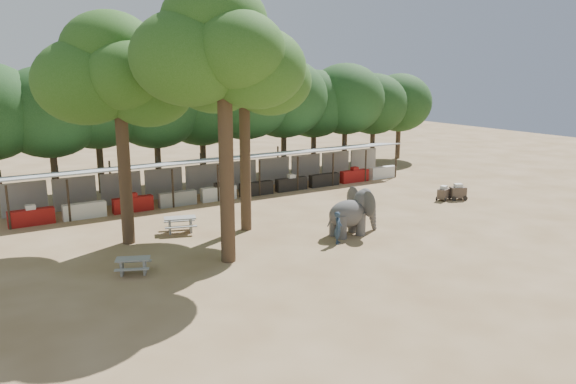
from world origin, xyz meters
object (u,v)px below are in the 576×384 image
yard_tree_left (114,73)px  picnic_table_far (180,222)px  cart_front (458,192)px  picnic_table_near (133,264)px  cart_back (443,193)px  yard_tree_center (219,49)px  elephant (353,212)px  handler (338,228)px  yard_tree_back (239,66)px

yard_tree_left → picnic_table_far: 8.22m
yard_tree_left → picnic_table_far: bearing=3.3°
yard_tree_left → cart_front: (21.07, -2.39, -7.68)m
picnic_table_near → cart_back: size_ratio=1.55×
yard_tree_center → elephant: yard_tree_center is taller
yard_tree_center → picnic_table_near: (-3.96, 0.45, -8.75)m
handler → picnic_table_far: 8.32m
yard_tree_back → elephant: (4.44, -3.86, -7.37)m
elephant → handler: bearing=-151.6°
yard_tree_left → elephant: 13.49m
yard_tree_left → handler: yard_tree_left is taller
elephant → picnic_table_near: size_ratio=1.71×
yard_tree_back → cart_front: size_ratio=8.90×
yard_tree_center → yard_tree_back: size_ratio=1.06×
elephant → picnic_table_far: (-7.48, 5.03, -0.64)m
yard_tree_left → cart_front: bearing=-6.5°
handler → cart_back: bearing=-29.6°
picnic_table_far → cart_back: cart_back is taller
yard_tree_left → picnic_table_far: yard_tree_left is taller
yard_tree_left → cart_front: yard_tree_left is taller
yard_tree_back → cart_back: (14.15, -1.00, -8.07)m
yard_tree_left → handler: size_ratio=6.88×
yard_tree_left → elephant: (10.44, -4.86, -7.03)m
elephant → handler: 1.87m
handler → picnic_table_far: (-5.86, 5.89, -0.27)m
handler → yard_tree_center: bearing=125.1°
elephant → yard_tree_left: bearing=155.4°
elephant → picnic_table_far: size_ratio=1.53×
cart_front → cart_back: size_ratio=1.11×
yard_tree_back → elephant: size_ratio=3.74×
picnic_table_near → cart_back: (21.11, 2.56, 0.02)m
picnic_table_far → cart_front: bearing=9.3°
cart_back → cart_front: bearing=-44.6°
yard_tree_center → yard_tree_back: 5.04m
handler → picnic_table_near: size_ratio=0.90×
yard_tree_center → picnic_table_far: bearing=90.5°
yard_tree_back → picnic_table_far: (-3.05, 1.17, -8.01)m
elephant → yard_tree_center: bearing=-178.5°
yard_tree_back → yard_tree_left: bearing=170.5°
cart_front → cart_back: bearing=-179.2°
elephant → picnic_table_far: 9.04m
picnic_table_far → cart_back: (17.20, -2.17, -0.06)m
yard_tree_left → elephant: bearing=-25.0°
yard_tree_back → picnic_table_near: yard_tree_back is taller
yard_tree_center → handler: yard_tree_center is taller
yard_tree_back → cart_back: size_ratio=9.91×
yard_tree_center → picnic_table_near: size_ratio=6.80×
yard_tree_left → yard_tree_center: yard_tree_center is taller
yard_tree_center → cart_back: yard_tree_center is taller
yard_tree_center → picnic_table_near: bearing=173.6°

